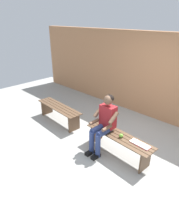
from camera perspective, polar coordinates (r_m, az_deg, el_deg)
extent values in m
cube|color=#9E9E99|center=(4.42, -10.91, -12.06)|extent=(10.00, 7.00, 0.04)
cube|color=#B27A51|center=(5.79, 18.48, 9.87)|extent=(9.50, 0.24, 2.37)
cube|color=brown|center=(4.20, 10.12, -6.21)|extent=(1.57, 0.16, 0.02)
cube|color=brown|center=(4.13, 9.23, -6.75)|extent=(1.57, 0.16, 0.02)
cube|color=brown|center=(4.06, 8.30, -7.31)|extent=(1.57, 0.16, 0.02)
cube|color=brown|center=(3.99, 7.34, -7.88)|extent=(1.57, 0.16, 0.02)
cube|color=brown|center=(3.95, 16.15, -13.60)|extent=(0.05, 0.36, 0.45)
cube|color=brown|center=(4.59, 2.17, -6.20)|extent=(0.05, 0.36, 0.45)
cube|color=brown|center=(5.47, -7.73, 1.99)|extent=(1.57, 0.16, 0.02)
cube|color=brown|center=(5.42, -8.62, 1.69)|extent=(1.57, 0.16, 0.02)
cube|color=brown|center=(5.37, -9.52, 1.37)|extent=(1.57, 0.16, 0.02)
cube|color=brown|center=(5.32, -10.44, 1.05)|extent=(1.57, 0.16, 0.02)
cube|color=brown|center=(5.01, -4.58, -3.25)|extent=(0.05, 0.36, 0.45)
cube|color=brown|center=(6.01, -12.48, 1.43)|extent=(0.05, 0.36, 0.45)
cube|color=maroon|center=(4.12, 5.46, -1.29)|extent=(0.34, 0.20, 0.50)
sphere|color=brown|center=(3.95, 5.60, 3.55)|extent=(0.20, 0.20, 0.20)
ellipsoid|color=black|center=(3.96, 5.90, 4.07)|extent=(0.20, 0.19, 0.15)
cylinder|color=navy|center=(4.06, 4.47, -5.77)|extent=(0.13, 0.40, 0.13)
cylinder|color=navy|center=(4.16, 2.59, -4.85)|extent=(0.13, 0.40, 0.13)
cylinder|color=navy|center=(4.09, 2.48, -10.05)|extent=(0.11, 0.11, 0.54)
cube|color=black|center=(4.19, 1.85, -12.99)|extent=(0.10, 0.22, 0.07)
cylinder|color=navy|center=(4.18, 0.64, -9.03)|extent=(0.11, 0.11, 0.54)
cube|color=black|center=(4.29, 0.06, -11.92)|extent=(0.10, 0.22, 0.07)
cylinder|color=brown|center=(3.92, 7.11, -1.77)|extent=(0.08, 0.28, 0.23)
cylinder|color=brown|center=(3.91, 5.15, -4.73)|extent=(0.07, 0.26, 0.07)
cylinder|color=brown|center=(4.15, 2.57, 0.14)|extent=(0.08, 0.28, 0.23)
cylinder|color=brown|center=(4.11, 1.34, -2.94)|extent=(0.07, 0.26, 0.07)
sphere|color=#72B738|center=(4.02, 9.31, -6.90)|extent=(0.09, 0.09, 0.09)
cube|color=white|center=(3.86, 15.97, -9.78)|extent=(0.21, 0.16, 0.02)
cube|color=white|center=(3.94, 13.45, -8.58)|extent=(0.21, 0.16, 0.02)
cube|color=red|center=(3.91, 14.68, -9.29)|extent=(0.42, 0.18, 0.01)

